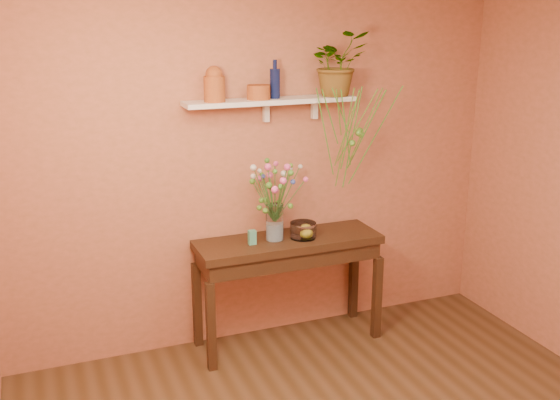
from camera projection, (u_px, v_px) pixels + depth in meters
room at (393, 261)px, 3.24m from camera, size 4.04×4.04×2.70m
sideboard at (288, 254)px, 5.02m from camera, size 1.44×0.46×0.87m
wall_shelf at (272, 101)px, 4.78m from camera, size 1.30×0.24×0.19m
terracotta_jug at (214, 85)px, 4.56m from camera, size 0.19×0.19×0.25m
terracotta_pot at (259, 92)px, 4.71m from camera, size 0.20×0.20×0.10m
blue_bottle at (275, 83)px, 4.75m from camera, size 0.09×0.09×0.28m
spider_plant at (338, 63)px, 4.86m from camera, size 0.44×0.39×0.48m
plant_fronds at (354, 132)px, 4.88m from camera, size 0.67×0.39×0.79m
glass_vase at (275, 225)px, 4.92m from camera, size 0.13×0.13×0.28m
bouquet at (274, 183)px, 4.82m from camera, size 0.49×0.59×0.47m
glass_bowl at (303, 231)px, 4.98m from camera, size 0.20×0.20×0.12m
lemon at (306, 233)px, 4.98m from camera, size 0.07×0.07×0.07m
carton at (252, 237)px, 4.84m from camera, size 0.06×0.04×0.11m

